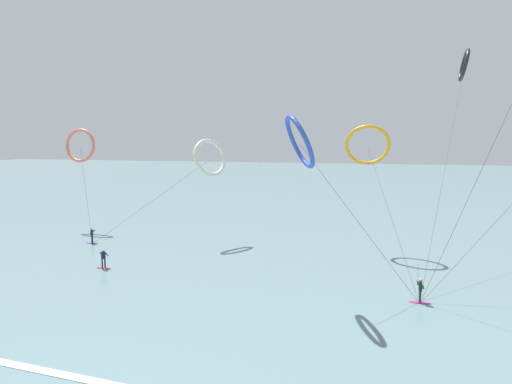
{
  "coord_description": "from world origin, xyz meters",
  "views": [
    {
      "loc": [
        7.94,
        -8.5,
        11.01
      ],
      "look_at": [
        0.0,
        20.04,
        7.47
      ],
      "focal_mm": 29.97,
      "sensor_mm": 36.0,
      "label": 1
    }
  ],
  "objects_px": {
    "surfer_violet": "(92,237)",
    "surfer_magenta": "(420,292)",
    "kite_ivory": "(210,158)",
    "kite_coral": "(80,146)",
    "kite_amber": "(368,145)",
    "kite_charcoal": "(464,65)",
    "surfer_crimson": "(104,260)",
    "kite_cobalt": "(300,142)"
  },
  "relations": [
    {
      "from": "kite_amber",
      "to": "kite_coral",
      "type": "relative_size",
      "value": 1.2
    },
    {
      "from": "surfer_magenta",
      "to": "kite_coral",
      "type": "distance_m",
      "value": 42.96
    },
    {
      "from": "surfer_magenta",
      "to": "kite_amber",
      "type": "bearing_deg",
      "value": -161.77
    },
    {
      "from": "kite_charcoal",
      "to": "kite_cobalt",
      "type": "bearing_deg",
      "value": -26.2
    },
    {
      "from": "kite_ivory",
      "to": "surfer_violet",
      "type": "bearing_deg",
      "value": 143.93
    },
    {
      "from": "kite_ivory",
      "to": "kite_cobalt",
      "type": "xyz_separation_m",
      "value": [
        12.29,
        -14.48,
        1.73
      ]
    },
    {
      "from": "kite_cobalt",
      "to": "kite_coral",
      "type": "bearing_deg",
      "value": 36.78
    },
    {
      "from": "surfer_violet",
      "to": "surfer_crimson",
      "type": "xyz_separation_m",
      "value": [
        6.72,
        -7.54,
        0.0
      ]
    },
    {
      "from": "surfer_magenta",
      "to": "kite_ivory",
      "type": "xyz_separation_m",
      "value": [
        -20.47,
        13.37,
        8.39
      ]
    },
    {
      "from": "kite_coral",
      "to": "surfer_magenta",
      "type": "bearing_deg",
      "value": -22.25
    },
    {
      "from": "kite_coral",
      "to": "kite_ivory",
      "type": "xyz_separation_m",
      "value": [
        18.28,
        -2.47,
        -1.23
      ]
    },
    {
      "from": "surfer_magenta",
      "to": "kite_charcoal",
      "type": "xyz_separation_m",
      "value": [
        6.11,
        24.06,
        18.68
      ]
    },
    {
      "from": "surfer_crimson",
      "to": "kite_ivory",
      "type": "relative_size",
      "value": 0.13
    },
    {
      "from": "surfer_violet",
      "to": "surfer_magenta",
      "type": "bearing_deg",
      "value": -127.11
    },
    {
      "from": "surfer_violet",
      "to": "kite_amber",
      "type": "bearing_deg",
      "value": -101.66
    },
    {
      "from": "surfer_violet",
      "to": "kite_cobalt",
      "type": "distance_m",
      "value": 27.86
    },
    {
      "from": "kite_charcoal",
      "to": "kite_cobalt",
      "type": "distance_m",
      "value": 30.18
    },
    {
      "from": "kite_coral",
      "to": "kite_ivory",
      "type": "distance_m",
      "value": 18.49
    },
    {
      "from": "surfer_crimson",
      "to": "kite_coral",
      "type": "xyz_separation_m",
      "value": [
        -13.24,
        14.74,
        9.63
      ]
    },
    {
      "from": "surfer_violet",
      "to": "surfer_crimson",
      "type": "height_order",
      "value": "same"
    },
    {
      "from": "kite_charcoal",
      "to": "surfer_violet",
      "type": "bearing_deg",
      "value": -64.71
    },
    {
      "from": "surfer_violet",
      "to": "surfer_crimson",
      "type": "distance_m",
      "value": 10.1
    },
    {
      "from": "kite_coral",
      "to": "kite_ivory",
      "type": "height_order",
      "value": "kite_coral"
    },
    {
      "from": "kite_coral",
      "to": "kite_amber",
      "type": "bearing_deg",
      "value": -3.3
    },
    {
      "from": "surfer_crimson",
      "to": "kite_coral",
      "type": "height_order",
      "value": "kite_coral"
    },
    {
      "from": "surfer_magenta",
      "to": "surfer_crimson",
      "type": "distance_m",
      "value": 25.54
    },
    {
      "from": "kite_coral",
      "to": "surfer_crimson",
      "type": "bearing_deg",
      "value": -48.1
    },
    {
      "from": "surfer_crimson",
      "to": "kite_amber",
      "type": "distance_m",
      "value": 26.86
    },
    {
      "from": "surfer_magenta",
      "to": "surfer_crimson",
      "type": "height_order",
      "value": "same"
    },
    {
      "from": "surfer_violet",
      "to": "kite_amber",
      "type": "height_order",
      "value": "kite_amber"
    },
    {
      "from": "kite_cobalt",
      "to": "surfer_crimson",
      "type": "bearing_deg",
      "value": 58.52
    },
    {
      "from": "surfer_violet",
      "to": "kite_charcoal",
      "type": "bearing_deg",
      "value": -90.19
    },
    {
      "from": "surfer_violet",
      "to": "kite_ivory",
      "type": "relative_size",
      "value": 0.13
    },
    {
      "from": "surfer_violet",
      "to": "kite_ivory",
      "type": "distance_m",
      "value": 15.21
    },
    {
      "from": "surfer_crimson",
      "to": "kite_ivory",
      "type": "distance_m",
      "value": 15.7
    },
    {
      "from": "kite_ivory",
      "to": "kite_cobalt",
      "type": "bearing_deg",
      "value": -107.66
    },
    {
      "from": "kite_coral",
      "to": "kite_charcoal",
      "type": "bearing_deg",
      "value": 10.37
    },
    {
      "from": "surfer_violet",
      "to": "surfer_magenta",
      "type": "height_order",
      "value": "same"
    },
    {
      "from": "surfer_violet",
      "to": "surfer_magenta",
      "type": "relative_size",
      "value": 1.0
    },
    {
      "from": "surfer_crimson",
      "to": "kite_amber",
      "type": "height_order",
      "value": "kite_amber"
    },
    {
      "from": "surfer_magenta",
      "to": "kite_charcoal",
      "type": "relative_size",
      "value": 0.07
    },
    {
      "from": "surfer_violet",
      "to": "kite_charcoal",
      "type": "height_order",
      "value": "kite_charcoal"
    }
  ]
}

